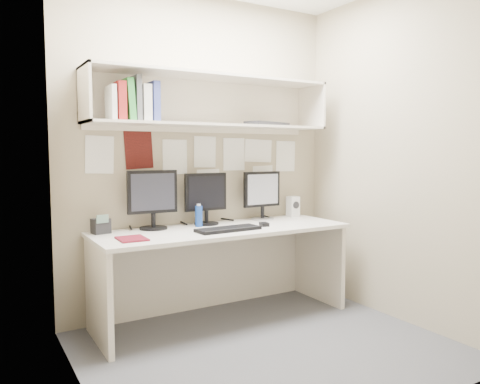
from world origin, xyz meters
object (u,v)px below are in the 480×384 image
monitor_center (206,196)px  desk_phone (101,226)px  desk (223,273)px  monitor_right (262,193)px  speaker (293,206)px  maroon_notebook (132,239)px  keyboard (228,229)px  monitor_left (153,197)px

monitor_center → desk_phone: 0.87m
desk → monitor_right: monitor_right is taller
speaker → maroon_notebook: size_ratio=0.83×
monitor_right → keyboard: (-0.54, -0.36, -0.22)m
speaker → desk_phone: (-1.74, -0.01, -0.04)m
monitor_left → monitor_center: bearing=2.8°
monitor_right → maroon_notebook: (-1.27, -0.35, -0.23)m
desk → maroon_notebook: 0.86m
monitor_right → desk_phone: size_ratio=2.92×
speaker → desk_phone: speaker is taller
monitor_left → desk_phone: (-0.40, -0.00, -0.19)m
monitor_right → keyboard: monitor_right is taller
desk → monitor_right: bearing=23.3°
desk → monitor_center: 0.64m
monitor_center → keyboard: 0.43m
desk_phone → keyboard: bearing=-33.8°
keyboard → maroon_notebook: bearing=175.8°
speaker → monitor_center: bearing=-178.9°
keyboard → desk_phone: bearing=154.2°
desk → monitor_right: size_ratio=4.77×
maroon_notebook → desk_phone: 0.37m
monitor_left → desk_phone: bearing=-177.2°
keyboard → speaker: 0.96m
maroon_notebook → keyboard: bearing=-0.0°
keyboard → monitor_right: bearing=31.3°
monitor_right → maroon_notebook: monitor_right is taller
monitor_right → keyboard: 0.69m
speaker → maroon_notebook: bearing=-167.0°
monitor_center → speaker: size_ratio=2.27×
monitor_left → desk_phone: monitor_left is taller
keyboard → desk: bearing=75.7°
monitor_right → desk_phone: 1.41m
desk → monitor_center: monitor_center is taller
desk → monitor_left: bearing=155.8°
monitor_left → speaker: monitor_left is taller
speaker → desk_phone: 1.74m
monitor_right → speaker: bearing=-0.7°
keyboard → speaker: (0.88, 0.37, 0.08)m
maroon_notebook → desk_phone: bearing=110.9°
monitor_right → desk_phone: (-1.40, -0.00, -0.18)m
monitor_left → desk_phone: 0.44m
monitor_center → speaker: 0.90m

